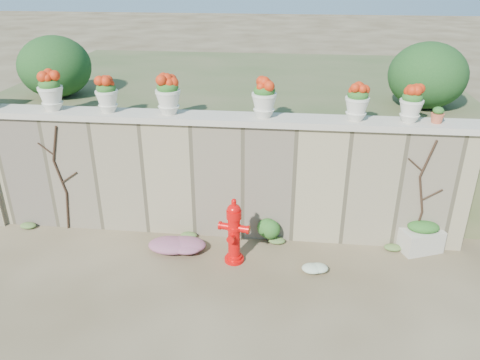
# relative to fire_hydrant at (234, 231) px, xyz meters

# --- Properties ---
(ground) EXTENTS (80.00, 80.00, 0.00)m
(ground) POSITION_rel_fire_hydrant_xyz_m (-0.35, -0.91, -0.55)
(ground) COLOR #4A3B25
(ground) RESTS_ON ground
(stone_wall) EXTENTS (8.00, 0.40, 2.00)m
(stone_wall) POSITION_rel_fire_hydrant_xyz_m (-0.35, 0.89, 0.45)
(stone_wall) COLOR gray
(stone_wall) RESTS_ON ground
(wall_cap) EXTENTS (8.10, 0.52, 0.10)m
(wall_cap) POSITION_rel_fire_hydrant_xyz_m (-0.35, 0.89, 1.50)
(wall_cap) COLOR beige
(wall_cap) RESTS_ON stone_wall
(raised_fill) EXTENTS (9.00, 6.00, 2.00)m
(raised_fill) POSITION_rel_fire_hydrant_xyz_m (-0.35, 4.09, 0.45)
(raised_fill) COLOR #384C23
(raised_fill) RESTS_ON ground
(back_shrub_left) EXTENTS (1.30, 1.30, 1.10)m
(back_shrub_left) POSITION_rel_fire_hydrant_xyz_m (-3.55, 2.09, 2.00)
(back_shrub_left) COLOR #143814
(back_shrub_left) RESTS_ON raised_fill
(back_shrub_right) EXTENTS (1.30, 1.30, 1.10)m
(back_shrub_right) POSITION_rel_fire_hydrant_xyz_m (3.05, 2.09, 2.00)
(back_shrub_right) COLOR #143814
(back_shrub_right) RESTS_ON raised_fill
(vine_left) EXTENTS (0.60, 0.04, 1.91)m
(vine_left) POSITION_rel_fire_hydrant_xyz_m (-3.03, 0.67, 0.44)
(vine_left) COLOR black
(vine_left) RESTS_ON ground
(vine_right) EXTENTS (0.60, 0.04, 1.91)m
(vine_right) POSITION_rel_fire_hydrant_xyz_m (2.87, 0.67, 0.44)
(vine_right) COLOR black
(vine_right) RESTS_ON ground
(fire_hydrant) EXTENTS (0.47, 0.34, 1.09)m
(fire_hydrant) POSITION_rel_fire_hydrant_xyz_m (0.00, 0.00, 0.00)
(fire_hydrant) COLOR red
(fire_hydrant) RESTS_ON ground
(planter_box) EXTENTS (0.74, 0.59, 0.54)m
(planter_box) POSITION_rel_fire_hydrant_xyz_m (2.98, 0.64, -0.30)
(planter_box) COLOR beige
(planter_box) RESTS_ON ground
(green_shrub) EXTENTS (0.64, 0.57, 0.60)m
(green_shrub) POSITION_rel_fire_hydrant_xyz_m (0.46, 0.53, -0.25)
(green_shrub) COLOR #1E5119
(green_shrub) RESTS_ON ground
(magenta_clump) EXTENTS (0.95, 0.63, 0.25)m
(magenta_clump) POSITION_rel_fire_hydrant_xyz_m (-0.88, 0.19, -0.42)
(magenta_clump) COLOR #C52791
(magenta_clump) RESTS_ON ground
(white_flowers) EXTENTS (0.47, 0.37, 0.17)m
(white_flowers) POSITION_rel_fire_hydrant_xyz_m (1.30, -0.15, -0.46)
(white_flowers) COLOR white
(white_flowers) RESTS_ON ground
(urn_pot_0) EXTENTS (0.39, 0.39, 0.62)m
(urn_pot_0) POSITION_rel_fire_hydrant_xyz_m (-3.06, 0.89, 1.86)
(urn_pot_0) COLOR beige
(urn_pot_0) RESTS_ON wall_cap
(urn_pot_1) EXTENTS (0.36, 0.36, 0.56)m
(urn_pot_1) POSITION_rel_fire_hydrant_xyz_m (-2.13, 0.89, 1.83)
(urn_pot_1) COLOR beige
(urn_pot_1) RESTS_ON wall_cap
(urn_pot_2) EXTENTS (0.39, 0.39, 0.62)m
(urn_pot_2) POSITION_rel_fire_hydrant_xyz_m (-1.14, 0.89, 1.86)
(urn_pot_2) COLOR beige
(urn_pot_2) RESTS_ON wall_cap
(urn_pot_3) EXTENTS (0.39, 0.39, 0.60)m
(urn_pot_3) POSITION_rel_fire_hydrant_xyz_m (0.37, 0.89, 1.85)
(urn_pot_3) COLOR beige
(urn_pot_3) RESTS_ON wall_cap
(urn_pot_4) EXTENTS (0.36, 0.36, 0.57)m
(urn_pot_4) POSITION_rel_fire_hydrant_xyz_m (1.76, 0.89, 1.83)
(urn_pot_4) COLOR beige
(urn_pot_4) RESTS_ON wall_cap
(urn_pot_5) EXTENTS (0.35, 0.35, 0.55)m
(urn_pot_5) POSITION_rel_fire_hydrant_xyz_m (2.55, 0.89, 1.82)
(urn_pot_5) COLOR beige
(urn_pot_5) RESTS_ON wall_cap
(terracotta_pot) EXTENTS (0.20, 0.20, 0.24)m
(terracotta_pot) POSITION_rel_fire_hydrant_xyz_m (2.96, 0.89, 1.66)
(terracotta_pot) COLOR #BF583A
(terracotta_pot) RESTS_ON wall_cap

